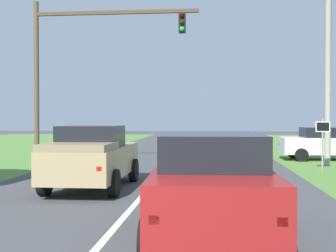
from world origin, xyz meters
The scene contains 7 objects.
ground_plane centered at (0.00, 9.16, 0.00)m, with size 120.00×120.00×0.00m, color #424244.
red_suv_near centered at (1.97, 4.46, 1.03)m, with size 2.37×4.68×1.96m.
pickup_truck_lead centered at (-1.77, 9.89, 1.01)m, with size 2.29×4.99×2.00m.
traffic_light centered at (-4.21, 16.29, 5.12)m, with size 7.79×0.40×7.73m.
keep_moving_sign centered at (6.70, 15.36, 1.43)m, with size 0.60×0.09×2.22m.
crossing_suv_far centered at (8.02, 20.21, 0.92)m, with size 4.49×2.25×1.73m.
utility_pole_right centered at (7.41, 17.31, 4.13)m, with size 0.28×0.28×8.26m, color #9E998E.
Camera 1 is at (1.93, -3.55, 2.25)m, focal length 46.42 mm.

